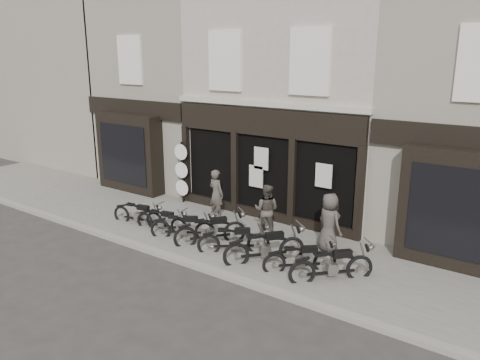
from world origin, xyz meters
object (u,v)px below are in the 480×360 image
Objects in this scene: motorcycle_3 at (211,233)px; man_right at (329,222)px; motorcycle_6 at (301,261)px; advert_sign_post at (182,175)px; motorcycle_0 at (138,216)px; man_centre at (266,210)px; motorcycle_7 at (332,268)px; motorcycle_4 at (234,242)px; motorcycle_5 at (265,250)px; man_left at (216,194)px; motorcycle_2 at (184,229)px; motorcycle_1 at (162,222)px.

man_right is (3.13, 1.49, 0.55)m from motorcycle_3.
motorcycle_6 is (3.10, -0.10, -0.05)m from motorcycle_3.
motorcycle_0 is at bearing -84.11° from advert_sign_post.
man_centre is 0.66× the size of advert_sign_post.
motorcycle_7 is (4.00, -0.10, -0.00)m from motorcycle_3.
motorcycle_4 is (0.97, -0.14, -0.03)m from motorcycle_3.
motorcycle_5 is at bearing -57.15° from motorcycle_3.
motorcycle_3 is at bearing 134.76° from man_left.
man_right is 6.60m from advert_sign_post.
man_right is (4.38, -0.34, 0.00)m from man_left.
man_left is at bearing 71.52° from motorcycle_3.
motorcycle_3 is 2.04m from motorcycle_5.
advert_sign_post is (-4.37, 2.60, 0.80)m from motorcycle_4.
motorcycle_0 is 1.07× the size of motorcycle_2.
motorcycle_1 is 1.05× the size of motorcycle_7.
motorcycle_5 is at bearing -13.00° from motorcycle_1.
motorcycle_4 is 0.72× the size of advert_sign_post.
motorcycle_3 is at bearing -9.47° from motorcycle_1.
motorcycle_6 is at bearing 133.47° from motorcycle_7.
motorcycle_0 is 6.11m from motorcycle_6.
man_centre is (2.25, -0.32, -0.04)m from man_left.
motorcycle_4 is 3.02m from man_left.
motorcycle_1 is 5.06m from motorcycle_6.
motorcycle_2 is (2.06, -0.02, 0.01)m from motorcycle_0.
motorcycle_2 reaches higher than motorcycle_0.
motorcycle_3 is at bearing 136.25° from motorcycle_6.
motorcycle_0 is 1.22× the size of man_centre.
advert_sign_post is (-4.40, 0.96, 0.27)m from man_centre.
motorcycle_2 is 1.93m from motorcycle_4.
motorcycle_5 reaches higher than motorcycle_3.
motorcycle_0 is at bearing 130.19° from motorcycle_3.
motorcycle_1 is 5.37m from man_right.
advert_sign_post reaches higher than man_centre.
man_centre is at bearing -177.66° from man_left.
motorcycle_5 is at bearing 79.47° from man_right.
motorcycle_0 is 2.06m from motorcycle_2.
motorcycle_7 is 7.86m from advert_sign_post.
motorcycle_6 is at bearing -54.60° from motorcycle_3.
motorcycle_6 is at bearing -24.09° from advert_sign_post.
advert_sign_post is (-7.39, 2.57, 0.78)m from motorcycle_7.
motorcycle_4 is at bearing 139.09° from motorcycle_6.
advert_sign_post is at bearing -5.84° from man_left.
motorcycle_5 reaches higher than motorcycle_2.
motorcycle_4 is at bearing 128.11° from motorcycle_5.
motorcycle_1 is 0.96× the size of motorcycle_5.
motorcycle_2 is at bearing 108.86° from man_left.
motorcycle_3 is 3.51m from man_right.
man_left is (0.72, 1.92, 0.62)m from motorcycle_1.
advert_sign_post reaches higher than man_left.
motorcycle_1 is 4.00m from motorcycle_5.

